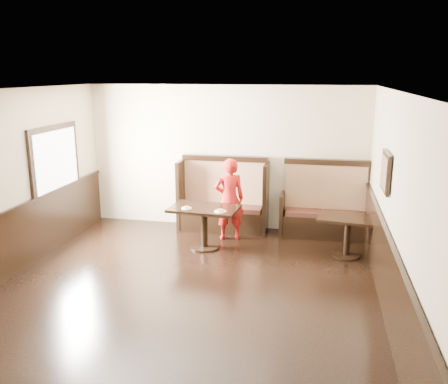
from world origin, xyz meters
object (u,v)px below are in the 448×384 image
(table_main, at_px, (204,217))
(table_neighbor, at_px, (348,227))
(booth_main, at_px, (223,203))
(child, at_px, (229,199))
(booth_neighbor, at_px, (324,211))

(table_main, relative_size, table_neighbor, 1.15)
(booth_main, xyz_separation_m, child, (0.22, -0.54, 0.24))
(booth_main, relative_size, table_main, 1.42)
(booth_neighbor, xyz_separation_m, table_main, (-2.07, -1.10, 0.10))
(table_main, bearing_deg, booth_main, 88.65)
(booth_neighbor, distance_m, table_neighbor, 1.06)
(booth_main, distance_m, table_main, 1.11)
(child, bearing_deg, booth_neighbor, 177.29)
(table_neighbor, bearing_deg, booth_main, 164.99)
(booth_neighbor, distance_m, table_main, 2.34)
(table_main, height_order, table_neighbor, table_main)
(table_main, bearing_deg, table_neighbor, 7.23)
(child, bearing_deg, table_main, 39.30)
(booth_neighbor, height_order, child, child)
(booth_neighbor, height_order, table_main, booth_neighbor)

